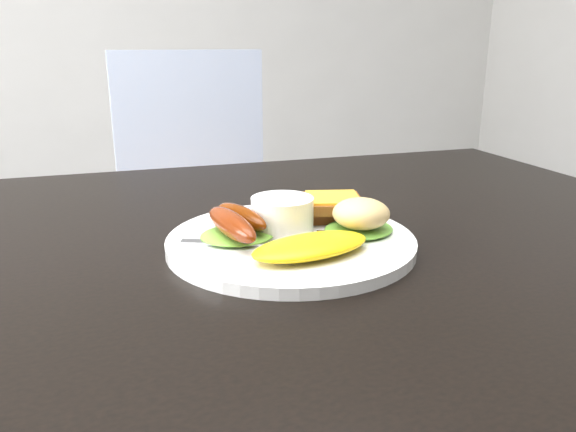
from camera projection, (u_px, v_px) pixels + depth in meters
dining_table at (229, 258)px, 0.62m from camera, size 1.20×0.80×0.04m
dining_chair at (206, 245)px, 1.47m from camera, size 0.43×0.43×0.05m
person at (286, 149)px, 1.50m from camera, size 0.50×0.34×1.37m
plate at (291, 242)px, 0.60m from camera, size 0.26×0.26×0.01m
lettuce_left at (238, 235)px, 0.59m from camera, size 0.09×0.08×0.01m
lettuce_right at (359, 229)px, 0.61m from camera, size 0.10×0.10×0.01m
omelette at (311, 246)px, 0.54m from camera, size 0.13×0.08×0.02m
sausage_a at (231, 224)px, 0.57m from camera, size 0.05×0.11×0.03m
sausage_b at (241, 216)px, 0.60m from camera, size 0.05×0.09×0.02m
ramekin at (282, 215)px, 0.61m from camera, size 0.08×0.08×0.04m
toast_a at (300, 210)px, 0.66m from camera, size 0.09×0.09×0.01m
toast_b at (333, 203)px, 0.65m from camera, size 0.08×0.08×0.01m
potato_salad at (361, 214)px, 0.59m from camera, size 0.08×0.08×0.03m
fork at (251, 243)px, 0.57m from camera, size 0.14×0.06×0.00m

